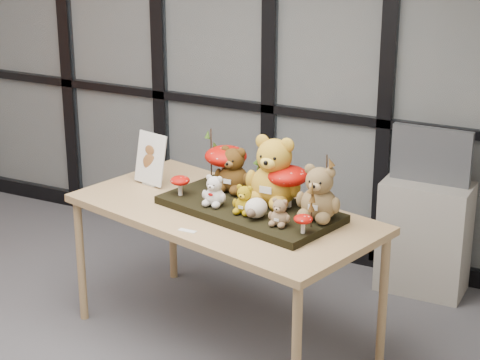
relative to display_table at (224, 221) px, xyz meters
The scene contains 23 objects.
glass_partition 1.72m from the display_table, 120.66° to the left, with size 4.90×0.06×2.78m.
display_table is the anchor object (origin of this frame).
diorama_tray 0.17m from the display_table, 11.97° to the left, with size 1.01×0.51×0.04m, color black.
bear_pooh_yellow 0.43m from the display_table, 24.28° to the left, with size 0.33×0.30×0.44m, color gold, non-canonical shape.
bear_brown_medium 0.33m from the display_table, 102.50° to the left, with size 0.23×0.20×0.30m, color #4C3010, non-canonical shape.
bear_tan_back 0.62m from the display_table, ahead, with size 0.25×0.23×0.33m, color olive, non-canonical shape.
bear_small_yellow 0.28m from the display_table, 26.49° to the right, with size 0.14×0.12×0.18m, color #A9870D, non-canonical shape.
bear_white_bow 0.21m from the display_table, 121.71° to the right, with size 0.15×0.13×0.19m, color white, non-canonical shape.
bear_beige_small 0.48m from the display_table, 20.62° to the right, with size 0.13×0.11×0.16m, color #90724F, non-canonical shape.
plush_cream_hedgehog 0.33m from the display_table, 24.31° to the right, with size 0.09×0.08×0.12m, color #EEE2CC, non-canonical shape.
mushroom_back_left 0.36m from the display_table, 115.27° to the left, with size 0.25×0.25×0.28m, color #AB0B05, non-canonical shape.
mushroom_back_right 0.43m from the display_table, 18.15° to the left, with size 0.23×0.23×0.26m, color #AB0B05, non-canonical shape.
mushroom_front_left 0.33m from the display_table, behind, with size 0.11×0.11×0.13m, color #AB0B05, non-canonical shape.
mushroom_front_right 0.62m from the display_table, 19.29° to the right, with size 0.10×0.10×0.11m, color #AB0B05, non-canonical shape.
sprig_green_far_left 0.44m from the display_table, 130.44° to the left, with size 0.05×0.05×0.34m, color #213D0D, non-canonical shape.
sprig_green_mid_left 0.38m from the display_table, 106.35° to the left, with size 0.05×0.05×0.25m, color #213D0D, non-canonical shape.
sprig_dry_far_right 0.66m from the display_table, ahead, with size 0.05×0.05×0.36m, color brown, non-canonical shape.
sprig_dry_mid_right 0.62m from the display_table, 10.23° to the right, with size 0.05×0.05×0.25m, color brown, non-canonical shape.
sprig_green_centre 0.34m from the display_table, 68.22° to the left, with size 0.05×0.05×0.22m, color #213D0D, non-canonical shape.
sign_holder 0.66m from the display_table, 163.51° to the left, with size 0.24×0.12×0.32m.
label_card 0.36m from the display_table, 95.71° to the right, with size 0.10×0.03×0.00m, color white.
cabinet 1.50m from the display_table, 53.63° to the left, with size 0.56×0.33×0.75m, color #9C968B.
monitor 1.48m from the display_table, 54.06° to the left, with size 0.51×0.05×0.36m.
Camera 1 is at (2.94, -2.93, 2.63)m, focal length 65.00 mm.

